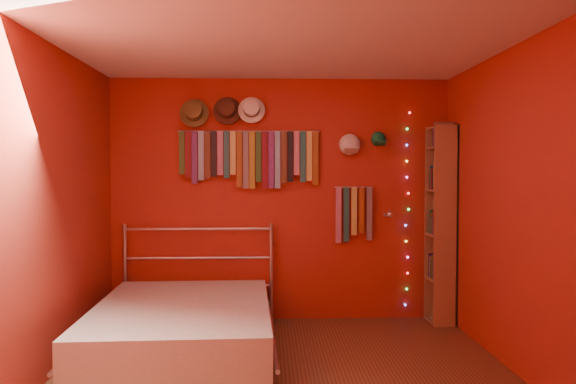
{
  "coord_description": "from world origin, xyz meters",
  "views": [
    {
      "loc": [
        -0.12,
        -4.07,
        1.53
      ],
      "look_at": [
        0.05,
        0.9,
        1.36
      ],
      "focal_mm": 35.0,
      "sensor_mm": 36.0,
      "label": 1
    }
  ],
  "objects": [
    {
      "name": "fedora_brown",
      "position": [
        -0.55,
        1.65,
        2.17
      ],
      "size": [
        0.29,
        0.16,
        0.29
      ],
      "rotation": [
        1.36,
        0.0,
        0.0
      ],
      "color": "#442418",
      "rests_on": "back_wall"
    },
    {
      "name": "right_wall",
      "position": [
        1.75,
        0.0,
        1.25
      ],
      "size": [
        0.02,
        3.5,
        2.5
      ],
      "primitive_type": "cube",
      "color": "maroon",
      "rests_on": "ground"
    },
    {
      "name": "ceiling",
      "position": [
        0.0,
        0.0,
        2.5
      ],
      "size": [
        3.5,
        3.5,
        0.02
      ],
      "primitive_type": "cube",
      "color": "white",
      "rests_on": "back_wall"
    },
    {
      "name": "reading_lamp",
      "position": [
        1.09,
        1.54,
        1.11
      ],
      "size": [
        0.06,
        0.26,
        0.08
      ],
      "color": "silver",
      "rests_on": "back_wall"
    },
    {
      "name": "fairy_lights",
      "position": [
        1.32,
        1.71,
        1.15
      ],
      "size": [
        0.06,
        0.02,
        2.03
      ],
      "color": "#FF3333",
      "rests_on": "back_wall"
    },
    {
      "name": "tie_rack",
      "position": [
        -0.31,
        1.69,
        1.71
      ],
      "size": [
        1.45,
        0.03,
        0.59
      ],
      "color": "silver",
      "rests_on": "back_wall"
    },
    {
      "name": "left_wall",
      "position": [
        -1.75,
        0.0,
        1.25
      ],
      "size": [
        0.02,
        3.5,
        2.5
      ],
      "primitive_type": "cube",
      "color": "maroon",
      "rests_on": "ground"
    },
    {
      "name": "cap_white",
      "position": [
        0.71,
        1.7,
        1.82
      ],
      "size": [
        0.2,
        0.25,
        0.2
      ],
      "color": "white",
      "rests_on": "back_wall"
    },
    {
      "name": "small_tie_rack",
      "position": [
        0.75,
        1.69,
        1.13
      ],
      "size": [
        0.4,
        0.03,
        0.58
      ],
      "color": "silver",
      "rests_on": "back_wall"
    },
    {
      "name": "bed",
      "position": [
        -0.84,
        0.6,
        0.23
      ],
      "size": [
        1.59,
        2.11,
        1.01
      ],
      "rotation": [
        0.0,
        0.0,
        0.03
      ],
      "color": "silver",
      "rests_on": "ground"
    },
    {
      "name": "fedora_white",
      "position": [
        -0.3,
        1.66,
        2.18
      ],
      "size": [
        0.27,
        0.15,
        0.27
      ],
      "rotation": [
        1.36,
        0.0,
        0.0
      ],
      "color": "white",
      "rests_on": "back_wall"
    },
    {
      "name": "back_wall",
      "position": [
        0.0,
        1.75,
        1.25
      ],
      "size": [
        3.5,
        0.02,
        2.5
      ],
      "primitive_type": "cube",
      "color": "maroon",
      "rests_on": "ground"
    },
    {
      "name": "cap_green",
      "position": [
        1.01,
        1.7,
        1.88
      ],
      "size": [
        0.16,
        0.2,
        0.16
      ],
      "color": "#1B7A43",
      "rests_on": "back_wall"
    },
    {
      "name": "bookshelf",
      "position": [
        1.66,
        1.53,
        1.02
      ],
      "size": [
        0.25,
        0.34,
        2.0
      ],
      "color": "#956843",
      "rests_on": "ground"
    },
    {
      "name": "ground",
      "position": [
        0.0,
        0.0,
        0.0
      ],
      "size": [
        3.5,
        3.5,
        0.0
      ],
      "primitive_type": "plane",
      "color": "#57301E",
      "rests_on": "ground"
    },
    {
      "name": "fedora_olive",
      "position": [
        -0.88,
        1.65,
        2.15
      ],
      "size": [
        0.3,
        0.16,
        0.29
      ],
      "rotation": [
        1.36,
        0.0,
        0.0
      ],
      "color": "brown",
      "rests_on": "back_wall"
    }
  ]
}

